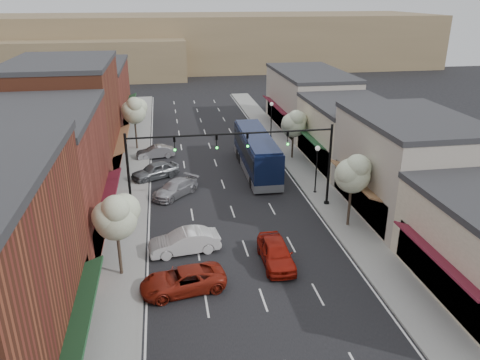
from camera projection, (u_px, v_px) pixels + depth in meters
name	position (u px, v px, depth m)	size (l,w,h in m)	color
ground	(251.00, 264.00, 30.85)	(160.00, 160.00, 0.00)	black
sidewalk_left	(133.00, 172.00, 46.49)	(2.80, 73.00, 0.15)	gray
sidewalk_right	(297.00, 163.00, 49.05)	(2.80, 73.00, 0.15)	gray
curb_left	(148.00, 171.00, 46.70)	(0.25, 73.00, 0.17)	gray
curb_right	(284.00, 163.00, 48.84)	(0.25, 73.00, 0.17)	gray
bldg_left_midnear	(34.00, 178.00, 32.45)	(10.14, 14.10, 9.40)	brown
bldg_left_midfar	(68.00, 118.00, 44.99)	(10.14, 14.10, 10.90)	brown
bldg_left_far	(91.00, 97.00, 60.11)	(10.14, 18.10, 8.40)	brown
bldg_right_midnear	(407.00, 166.00, 36.99)	(9.14, 12.10, 7.90)	#A89D90
bldg_right_midfar	(349.00, 133.00, 48.25)	(9.14, 12.10, 6.40)	beige
bldg_right_far	(309.00, 100.00, 60.89)	(9.14, 16.10, 7.40)	#A89D90
hill_far	(181.00, 41.00, 111.05)	(120.00, 30.00, 12.00)	#7A6647
hill_near	(63.00, 59.00, 97.00)	(50.00, 20.00, 8.00)	#7A6647
signal_mast_right	(302.00, 154.00, 37.32)	(8.22, 0.46, 7.00)	black
signal_mast_left	(159.00, 162.00, 35.60)	(8.22, 0.46, 7.00)	black
tree_right_near	(353.00, 172.00, 34.08)	(2.85, 2.65, 5.95)	#47382B
tree_right_far	(294.00, 123.00, 48.91)	(2.85, 2.65, 5.43)	#47382B
tree_left_near	(116.00, 215.00, 27.98)	(2.85, 2.65, 5.69)	#47382B
tree_left_far	(134.00, 110.00, 51.65)	(2.85, 2.65, 6.13)	#47382B
lamp_post_near	(317.00, 162.00, 40.54)	(0.44, 0.44, 4.44)	black
lamp_post_far	(271.00, 114.00, 56.57)	(0.44, 0.44, 4.44)	black
coach_bus	(256.00, 152.00, 46.23)	(2.91, 12.46, 3.80)	#0D1635
red_hatchback	(276.00, 253.00, 30.57)	(1.93, 4.79, 1.63)	maroon
parked_car_a	(183.00, 280.00, 27.80)	(2.35, 5.09, 1.42)	maroon
parked_car_b	(184.00, 242.00, 31.94)	(1.69, 4.84, 1.59)	silver
parked_car_c	(175.00, 188.00, 40.97)	(1.93, 4.74, 1.37)	#A3A3A8
parked_car_d	(155.00, 171.00, 44.79)	(1.87, 4.64, 1.58)	slate
parked_car_e	(155.00, 152.00, 50.45)	(1.40, 4.03, 1.33)	#9B9BA0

